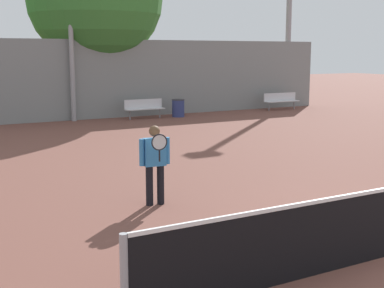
% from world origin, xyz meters
% --- Properties ---
extents(tennis_player, '(0.61, 0.43, 1.55)m').
position_xyz_m(tennis_player, '(-2.98, 4.03, 0.88)').
color(tennis_player, black).
rests_on(tennis_player, ground_plane).
extents(bench_courtside_near, '(1.81, 0.40, 0.85)m').
position_xyz_m(bench_courtside_near, '(2.44, 16.60, 0.53)').
color(bench_courtside_near, silver).
rests_on(bench_courtside_near, ground_plane).
extents(bench_courtside_far, '(2.03, 0.40, 0.85)m').
position_xyz_m(bench_courtside_far, '(10.10, 16.60, 0.53)').
color(bench_courtside_far, silver).
rests_on(bench_courtside_far, ground_plane).
extents(light_pole_far_right, '(0.90, 0.60, 9.41)m').
position_xyz_m(light_pole_far_right, '(11.37, 17.72, 5.35)').
color(light_pole_far_right, '#939399').
rests_on(light_pole_far_right, ground_plane).
extents(trash_bin, '(0.59, 0.59, 0.80)m').
position_xyz_m(trash_bin, '(4.06, 16.43, 0.40)').
color(trash_bin, navy).
rests_on(trash_bin, ground_plane).
extents(back_fence, '(25.64, 0.06, 3.47)m').
position_xyz_m(back_fence, '(0.00, 17.55, 1.73)').
color(back_fence, gray).
rests_on(back_fence, ground_plane).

